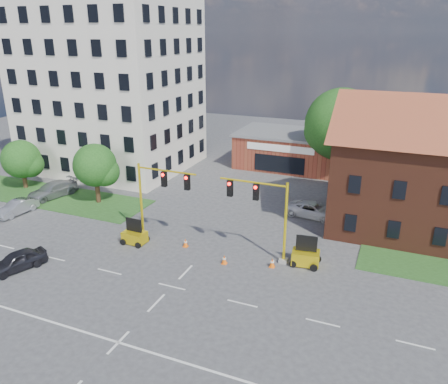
{
  "coord_description": "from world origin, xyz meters",
  "views": [
    {
      "loc": [
        12.79,
        -21.77,
        16.01
      ],
      "look_at": [
        -0.38,
        10.0,
        3.24
      ],
      "focal_mm": 35.0,
      "sensor_mm": 36.0,
      "label": 1
    }
  ],
  "objects_px": {
    "trailer_west": "(135,236)",
    "pickup_white": "(313,210)",
    "sedan_dark": "(17,261)",
    "signal_mast_east": "(264,210)",
    "signal_mast_west": "(158,193)",
    "trailer_east": "(306,256)"
  },
  "relations": [
    {
      "from": "sedan_dark",
      "to": "signal_mast_west",
      "type": "bearing_deg",
      "value": 72.38
    },
    {
      "from": "trailer_east",
      "to": "sedan_dark",
      "type": "distance_m",
      "value": 20.58
    },
    {
      "from": "trailer_east",
      "to": "sedan_dark",
      "type": "xyz_separation_m",
      "value": [
        -18.77,
        -8.45,
        -0.01
      ]
    },
    {
      "from": "signal_mast_west",
      "to": "pickup_white",
      "type": "height_order",
      "value": "signal_mast_west"
    },
    {
      "from": "signal_mast_west",
      "to": "trailer_east",
      "type": "height_order",
      "value": "signal_mast_west"
    },
    {
      "from": "trailer_west",
      "to": "pickup_white",
      "type": "relative_size",
      "value": 0.42
    },
    {
      "from": "trailer_east",
      "to": "sedan_dark",
      "type": "height_order",
      "value": "trailer_east"
    },
    {
      "from": "trailer_west",
      "to": "pickup_white",
      "type": "distance_m",
      "value": 16.14
    },
    {
      "from": "signal_mast_west",
      "to": "trailer_east",
      "type": "distance_m",
      "value": 12.35
    },
    {
      "from": "signal_mast_west",
      "to": "signal_mast_east",
      "type": "relative_size",
      "value": 1.0
    },
    {
      "from": "trailer_west",
      "to": "trailer_east",
      "type": "distance_m",
      "value": 13.47
    },
    {
      "from": "pickup_white",
      "to": "sedan_dark",
      "type": "distance_m",
      "value": 24.63
    },
    {
      "from": "trailer_west",
      "to": "sedan_dark",
      "type": "xyz_separation_m",
      "value": [
        -5.42,
        -6.62,
        0.04
      ]
    },
    {
      "from": "signal_mast_east",
      "to": "pickup_white",
      "type": "height_order",
      "value": "signal_mast_east"
    },
    {
      "from": "trailer_west",
      "to": "sedan_dark",
      "type": "bearing_deg",
      "value": -127.24
    },
    {
      "from": "trailer_east",
      "to": "pickup_white",
      "type": "xyz_separation_m",
      "value": [
        -1.27,
        8.88,
        -0.01
      ]
    },
    {
      "from": "trailer_west",
      "to": "signal_mast_west",
      "type": "bearing_deg",
      "value": 49.39
    },
    {
      "from": "signal_mast_east",
      "to": "pickup_white",
      "type": "bearing_deg",
      "value": 78.05
    },
    {
      "from": "sedan_dark",
      "to": "signal_mast_east",
      "type": "bearing_deg",
      "value": 50.06
    },
    {
      "from": "signal_mast_west",
      "to": "signal_mast_east",
      "type": "bearing_deg",
      "value": 0.0
    },
    {
      "from": "signal_mast_east",
      "to": "sedan_dark",
      "type": "height_order",
      "value": "signal_mast_east"
    },
    {
      "from": "signal_mast_east",
      "to": "sedan_dark",
      "type": "xyz_separation_m",
      "value": [
        -15.57,
        -8.18,
        -3.24
      ]
    }
  ]
}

